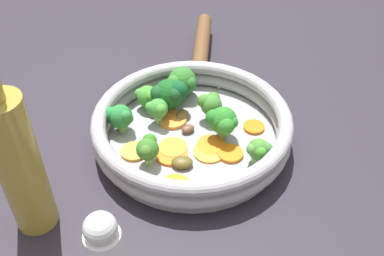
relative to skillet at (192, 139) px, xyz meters
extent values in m
plane|color=#24202A|center=(0.00, 0.00, -0.01)|extent=(4.00, 4.00, 0.00)
cylinder|color=#939699|center=(0.00, 0.00, 0.00)|extent=(0.26, 0.26, 0.01)
torus|color=#97949C|center=(0.00, 0.00, 0.02)|extent=(0.28, 0.28, 0.02)
torus|color=#97949C|center=(0.00, 0.00, 0.04)|extent=(0.28, 0.28, 0.02)
cylinder|color=brown|center=(-0.18, 0.15, 0.02)|extent=(0.17, 0.15, 0.03)
sphere|color=#939497|center=(-0.07, 0.10, 0.01)|extent=(0.01, 0.01, 0.01)
sphere|color=#91979B|center=(-0.12, 0.05, 0.01)|extent=(0.01, 0.01, 0.01)
cylinder|color=orange|center=(-0.04, -0.01, 0.01)|extent=(0.06, 0.06, 0.01)
cylinder|color=orange|center=(0.03, 0.01, 0.01)|extent=(0.04, 0.04, 0.00)
cylinder|color=orange|center=(0.02, -0.05, 0.01)|extent=(0.06, 0.06, 0.00)
cylinder|color=orange|center=(0.01, -0.04, 0.01)|extent=(0.05, 0.05, 0.01)
cylinder|color=orange|center=(0.04, 0.08, 0.01)|extent=(0.04, 0.04, 0.00)
cylinder|color=orange|center=(0.06, 0.02, 0.01)|extent=(0.04, 0.04, 0.01)
cylinder|color=orange|center=(0.04, 0.00, 0.01)|extent=(0.05, 0.05, 0.00)
cylinder|color=orange|center=(0.07, -0.07, 0.01)|extent=(0.06, 0.06, 0.00)
cylinder|color=orange|center=(-0.02, -0.09, 0.01)|extent=(0.04, 0.04, 0.00)
cylinder|color=#84B662|center=(0.09, 0.04, 0.02)|extent=(0.02, 0.02, 0.02)
sphere|color=#417B2F|center=(0.09, 0.04, 0.03)|extent=(0.03, 0.03, 0.03)
sphere|color=#3A8426|center=(0.10, 0.04, 0.04)|extent=(0.02, 0.02, 0.02)
sphere|color=#3D7437|center=(0.10, 0.05, 0.03)|extent=(0.02, 0.02, 0.02)
sphere|color=#4B8439|center=(0.09, 0.03, 0.04)|extent=(0.02, 0.02, 0.02)
cylinder|color=#5D9848|center=(-0.07, 0.01, 0.02)|extent=(0.02, 0.02, 0.02)
sphere|color=#15511D|center=(-0.07, 0.01, 0.04)|extent=(0.05, 0.05, 0.05)
sphere|color=#184820|center=(-0.07, -0.01, 0.04)|extent=(0.03, 0.03, 0.03)
sphere|color=#0F4823|center=(-0.06, 0.02, 0.05)|extent=(0.03, 0.03, 0.03)
sphere|color=#184822|center=(-0.05, 0.01, 0.05)|extent=(0.02, 0.02, 0.02)
cylinder|color=olive|center=(0.03, 0.03, 0.02)|extent=(0.01, 0.01, 0.02)
sphere|color=#277324|center=(0.03, 0.03, 0.04)|extent=(0.04, 0.04, 0.04)
sphere|color=#267826|center=(0.04, 0.04, 0.04)|extent=(0.02, 0.02, 0.02)
sphere|color=#2D7C27|center=(0.04, 0.03, 0.04)|extent=(0.02, 0.02, 0.02)
sphere|color=#236F25|center=(0.02, 0.02, 0.04)|extent=(0.02, 0.02, 0.02)
cylinder|color=#689354|center=(-0.01, 0.04, 0.02)|extent=(0.02, 0.02, 0.02)
sphere|color=#3A762C|center=(-0.01, 0.04, 0.04)|extent=(0.03, 0.03, 0.03)
sphere|color=#3B762A|center=(-0.02, 0.04, 0.04)|extent=(0.02, 0.02, 0.02)
sphere|color=#397529|center=(-0.02, 0.05, 0.04)|extent=(0.02, 0.02, 0.02)
sphere|color=#3D762C|center=(-0.02, 0.05, 0.04)|extent=(0.01, 0.01, 0.01)
cylinder|color=#86B65D|center=(-0.09, 0.04, 0.01)|extent=(0.01, 0.01, 0.01)
sphere|color=#2C6B26|center=(-0.09, 0.04, 0.03)|extent=(0.05, 0.05, 0.05)
sphere|color=#317124|center=(-0.09, 0.03, 0.04)|extent=(0.03, 0.03, 0.03)
sphere|color=#256528|center=(-0.07, 0.05, 0.04)|extent=(0.02, 0.02, 0.02)
cylinder|color=#7BAD62|center=(-0.05, -0.02, 0.02)|extent=(0.01, 0.01, 0.02)
sphere|color=#3A8436|center=(-0.05, -0.02, 0.03)|extent=(0.03, 0.03, 0.03)
sphere|color=#418A30|center=(-0.04, -0.02, 0.04)|extent=(0.02, 0.02, 0.02)
sphere|color=#378832|center=(-0.06, -0.03, 0.04)|extent=(0.02, 0.02, 0.02)
cylinder|color=#86B15F|center=(0.01, -0.08, 0.02)|extent=(0.01, 0.01, 0.02)
sphere|color=#336D24|center=(0.01, -0.08, 0.03)|extent=(0.03, 0.03, 0.03)
sphere|color=#2C6F1F|center=(0.01, -0.07, 0.04)|extent=(0.02, 0.02, 0.02)
sphere|color=#3C6925|center=(0.02, -0.09, 0.04)|extent=(0.02, 0.02, 0.02)
cylinder|color=#6B9658|center=(-0.09, -0.02, 0.01)|extent=(0.01, 0.01, 0.01)
sphere|color=#3F892F|center=(-0.09, -0.02, 0.03)|extent=(0.03, 0.03, 0.03)
sphere|color=#3F8D26|center=(-0.08, -0.02, 0.04)|extent=(0.02, 0.02, 0.02)
sphere|color=#398431|center=(-0.10, -0.03, 0.03)|extent=(0.02, 0.02, 0.02)
cylinder|color=#80B45F|center=(-0.07, -0.08, 0.02)|extent=(0.01, 0.01, 0.02)
sphere|color=#247431|center=(-0.07, -0.08, 0.03)|extent=(0.04, 0.04, 0.04)
sphere|color=#297239|center=(-0.06, -0.07, 0.04)|extent=(0.02, 0.02, 0.02)
sphere|color=#2B6E2E|center=(-0.06, -0.07, 0.04)|extent=(0.02, 0.02, 0.02)
sphere|color=#217935|center=(-0.07, -0.09, 0.04)|extent=(0.02, 0.02, 0.02)
ellipsoid|color=brown|center=(-0.01, 0.00, 0.01)|extent=(0.02, 0.02, 0.01)
ellipsoid|color=brown|center=(0.04, -0.05, 0.01)|extent=(0.03, 0.04, 0.01)
ellipsoid|color=brown|center=(-0.04, 0.01, 0.01)|extent=(0.03, 0.03, 0.01)
sphere|color=silver|center=(0.13, -0.20, 0.08)|extent=(0.03, 0.03, 0.03)
cylinder|color=olive|center=(0.01, -0.24, 0.09)|extent=(0.05, 0.05, 0.19)
camera|label=1|loc=(0.40, -0.28, 0.44)|focal=42.00mm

